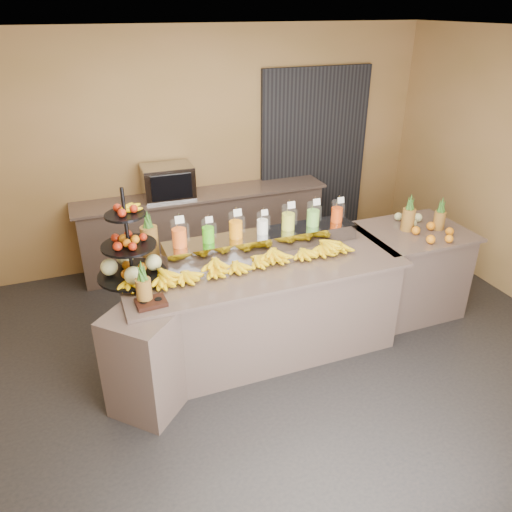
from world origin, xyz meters
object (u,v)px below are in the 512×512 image
pitcher_tray (262,241)px  fruit_stand (135,256)px  oven_warmer (168,182)px  condiment_caddy (151,303)px  right_fruit_pile (428,227)px  banana_heap (245,260)px

pitcher_tray → fruit_stand: 1.21m
fruit_stand → oven_warmer: fruit_stand is taller
fruit_stand → condiment_caddy: 0.49m
right_fruit_pile → banana_heap: bearing=-179.2°
fruit_stand → right_fruit_pile: bearing=-9.5°
banana_heap → oven_warmer: bearing=97.0°
pitcher_tray → banana_heap: bearing=-132.7°
pitcher_tray → condiment_caddy: bearing=-152.1°
pitcher_tray → fruit_stand: bearing=-172.0°
condiment_caddy → right_fruit_pile: bearing=6.7°
condiment_caddy → right_fruit_pile: (2.82, 0.33, 0.06)m
fruit_stand → right_fruit_pile: 2.86m
banana_heap → right_fruit_pile: (1.95, 0.03, 0.00)m
pitcher_tray → fruit_stand: fruit_stand is taller
condiment_caddy → oven_warmer: bearing=74.5°
banana_heap → condiment_caddy: bearing=-160.8°
right_fruit_pile → oven_warmer: size_ratio=0.74×
fruit_stand → condiment_caddy: size_ratio=3.53×
pitcher_tray → oven_warmer: 1.76m
right_fruit_pile → fruit_stand: bearing=177.7°
pitcher_tray → banana_heap: (-0.29, -0.31, -0.00)m
condiment_caddy → oven_warmer: size_ratio=0.39×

